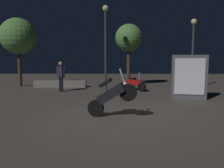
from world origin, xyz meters
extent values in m
plane|color=#4C443D|center=(0.00, 0.00, 0.00)|extent=(40.00, 40.00, 0.00)
cylinder|color=black|center=(-0.88, -0.09, 0.28)|extent=(0.57, 0.25, 0.56)
cylinder|color=black|center=(0.18, -0.39, 0.86)|extent=(0.57, 0.25, 0.56)
cube|color=black|center=(-0.35, -0.24, 0.80)|extent=(1.01, 0.55, 0.76)
cube|color=black|center=(-0.54, -0.19, 1.15)|extent=(0.48, 0.35, 0.32)
cylinder|color=gray|center=(-0.01, -0.34, 1.41)|extent=(0.21, 0.11, 0.44)
sphere|color=#F2EABF|center=(0.08, -0.36, 1.14)|extent=(0.12, 0.12, 0.12)
cylinder|color=black|center=(0.55, 6.30, 0.28)|extent=(0.46, 0.48, 0.56)
cylinder|color=black|center=(1.30, 5.50, 0.28)|extent=(0.46, 0.48, 0.56)
cube|color=#B71414|center=(0.93, 5.90, 0.51)|extent=(0.87, 0.90, 0.30)
cube|color=black|center=(0.79, 6.05, 0.71)|extent=(0.48, 0.48, 0.10)
cylinder|color=gray|center=(1.17, 5.65, 0.89)|extent=(0.08, 0.08, 0.45)
sphere|color=#F2EABF|center=(1.23, 5.58, 0.56)|extent=(0.12, 0.12, 0.12)
cylinder|color=black|center=(-3.47, 5.41, 0.42)|extent=(0.12, 0.12, 0.85)
cylinder|color=black|center=(-3.32, 5.34, 0.42)|extent=(0.12, 0.12, 0.85)
cube|color=#261E38|center=(-3.39, 5.37, 1.17)|extent=(0.43, 0.37, 0.63)
sphere|color=tan|center=(-3.39, 5.37, 1.63)|extent=(0.24, 0.24, 0.24)
cylinder|color=#261E38|center=(-3.61, 5.47, 1.20)|extent=(0.21, 0.16, 0.58)
cylinder|color=#261E38|center=(-3.17, 5.27, 1.20)|extent=(0.21, 0.16, 0.58)
cylinder|color=#38383D|center=(-0.82, 6.00, 2.35)|extent=(0.14, 0.14, 4.70)
sphere|color=#F9E59E|center=(-0.82, 6.00, 4.84)|extent=(0.36, 0.36, 0.36)
cylinder|color=#38383D|center=(4.60, 6.71, 2.02)|extent=(0.14, 0.14, 4.03)
sphere|color=#F9E59E|center=(4.60, 6.71, 4.17)|extent=(0.36, 0.36, 0.36)
cylinder|color=#4C331E|center=(0.69, 8.39, 1.35)|extent=(0.24, 0.24, 2.70)
sphere|color=#568C42|center=(0.69, 8.39, 3.36)|extent=(1.90, 1.90, 1.90)
cylinder|color=#4C331E|center=(-6.82, 7.78, 1.29)|extent=(0.24, 0.24, 2.58)
sphere|color=#568C42|center=(-6.82, 7.78, 3.43)|extent=(2.41, 2.41, 2.41)
cube|color=#595960|center=(3.26, 3.20, 1.05)|extent=(1.67, 0.80, 2.10)
cube|color=white|center=(3.21, 2.94, 1.10)|extent=(1.33, 0.30, 1.68)
cube|color=gray|center=(-3.94, 7.35, 0.23)|extent=(3.45, 0.50, 0.45)
camera|label=1|loc=(-0.21, -7.37, 1.96)|focal=35.62mm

